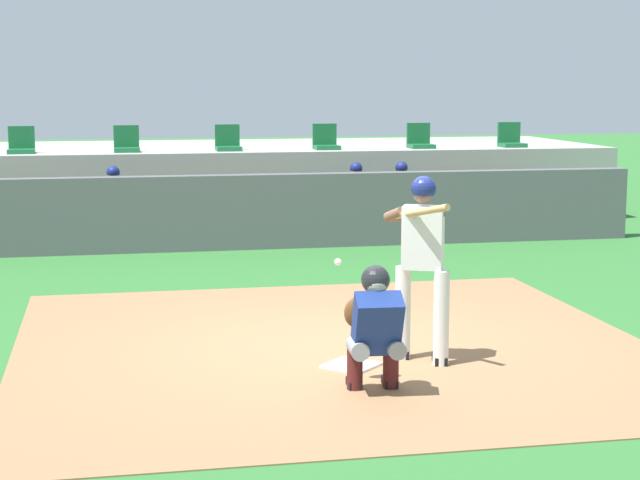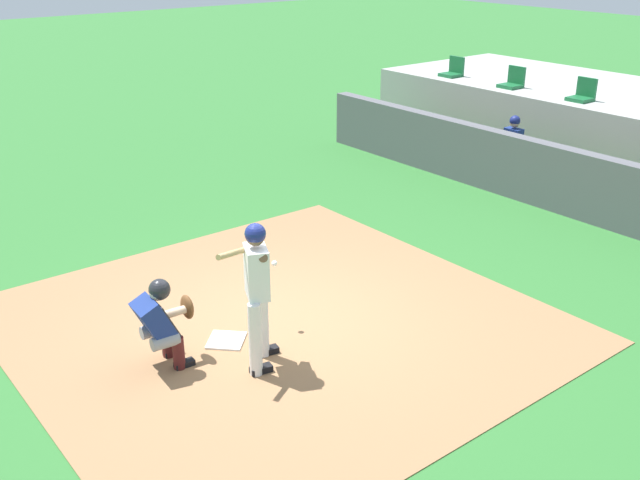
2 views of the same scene
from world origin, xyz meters
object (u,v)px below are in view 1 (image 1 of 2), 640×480
batter_at_plate (422,257)px  stadium_seat_4 (326,142)px  stadium_seat_3 (228,143)px  stadium_seat_1 (21,146)px  home_plate (351,365)px  dugout_player_1 (358,199)px  dugout_player_2 (403,198)px  stadium_seat_5 (420,141)px  stadium_seat_2 (127,144)px  stadium_seat_6 (511,140)px  dugout_player_0 (114,204)px  catcher_crouched (374,324)px

batter_at_plate → stadium_seat_4: bearing=83.4°
batter_at_plate → stadium_seat_3: (-0.69, 10.14, 0.50)m
stadium_seat_4 → stadium_seat_1: bearing=180.0°
home_plate → dugout_player_1: 8.41m
dugout_player_2 → stadium_seat_5: 2.39m
dugout_player_1 → stadium_seat_4: bearing=94.0°
stadium_seat_1 → stadium_seat_2: size_ratio=1.00×
stadium_seat_1 → stadium_seat_6: (9.29, 0.00, 0.00)m
stadium_seat_3 → stadium_seat_5: size_ratio=1.00×
dugout_player_0 → stadium_seat_4: bearing=27.1°
catcher_crouched → stadium_seat_3: 11.05m
stadium_seat_3 → stadium_seat_6: (5.57, 0.00, 0.00)m
catcher_crouched → stadium_seat_1: bearing=108.7°
dugout_player_2 → stadium_seat_2: bearing=156.4°
catcher_crouched → stadium_seat_4: (1.85, 11.01, 0.93)m
batter_at_plate → home_plate: bearing=-176.4°
home_plate → batter_at_plate: batter_at_plate is taller
stadium_seat_4 → stadium_seat_6: bearing=0.0°
home_plate → dugout_player_2: bearing=71.0°
stadium_seat_4 → stadium_seat_2: bearing=180.0°
stadium_seat_2 → stadium_seat_6: size_ratio=1.00×
dugout_player_2 → stadium_seat_1: (-6.52, 2.03, 0.86)m
stadium_seat_4 → stadium_seat_6: (3.71, 0.00, 0.00)m
home_plate → stadium_seat_4: bearing=79.7°
dugout_player_1 → stadium_seat_5: stadium_seat_5 is taller
stadium_seat_5 → stadium_seat_6: bearing=0.0°
stadium_seat_1 → stadium_seat_3: size_ratio=1.00×
stadium_seat_6 → dugout_player_1: bearing=-150.3°
dugout_player_1 → dugout_player_2: size_ratio=1.00×
dugout_player_0 → stadium_seat_6: bearing=14.8°
stadium_seat_2 → stadium_seat_3: size_ratio=1.00×
stadium_seat_4 → batter_at_plate: bearing=-96.6°
stadium_seat_4 → dugout_player_0: bearing=-152.9°
home_plate → dugout_player_0: size_ratio=0.34×
dugout_player_0 → stadium_seat_2: 2.23m
stadium_seat_1 → stadium_seat_4: size_ratio=1.00×
dugout_player_0 → batter_at_plate: bearing=-70.8°
dugout_player_2 → stadium_seat_2: stadium_seat_2 is taller
dugout_player_0 → stadium_seat_4: size_ratio=2.71×
catcher_crouched → stadium_seat_6: (5.56, 11.01, 0.93)m
stadium_seat_1 → stadium_seat_2: 1.86m
stadium_seat_2 → stadium_seat_5: bearing=0.0°
dugout_player_1 → stadium_seat_6: 4.20m
home_plate → stadium_seat_4: (1.86, 10.18, 1.51)m
batter_at_plate → dugout_player_0: (-2.81, 8.10, -0.36)m
dugout_player_0 → stadium_seat_1: stadium_seat_1 is taller
home_plate → stadium_seat_2: bearing=100.3°
batter_at_plate → stadium_seat_2: (-2.55, 10.14, 0.50)m
dugout_player_1 → catcher_crouched: bearing=-102.5°
stadium_seat_6 → home_plate: bearing=-118.7°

